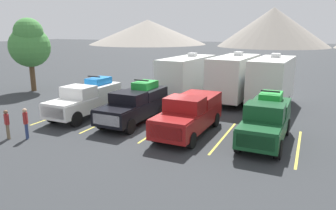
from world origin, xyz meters
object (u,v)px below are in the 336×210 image
object	(u,v)px
person_b	(7,122)
camper_trailer_a	(187,75)
camper_trailer_c	(272,79)
pickup_truck_b	(135,104)
pickup_truck_a	(87,98)
camper_trailer_b	(234,77)
pickup_truck_c	(190,113)
person_a	(26,121)
pickup_truck_d	(266,120)

from	to	relation	value
person_b	camper_trailer_a	bearing A→B (deg)	70.13
camper_trailer_c	pickup_truck_b	bearing A→B (deg)	-133.47
pickup_truck_a	camper_trailer_b	world-z (taller)	camper_trailer_b
camper_trailer_b	person_b	distance (m)	16.20
camper_trailer_a	person_b	size ratio (longest dim) A/B	5.13
pickup_truck_c	camper_trailer_c	distance (m)	9.04
pickup_truck_c	person_b	xyz separation A→B (m)	(-8.46, -4.89, -0.22)
pickup_truck_b	camper_trailer_b	bearing A→B (deg)	61.05
pickup_truck_a	person_a	size ratio (longest dim) A/B	3.47
pickup_truck_c	person_a	bearing A→B (deg)	-149.37
pickup_truck_a	pickup_truck_d	bearing A→B (deg)	-1.17
pickup_truck_b	pickup_truck_c	world-z (taller)	pickup_truck_b
person_b	camper_trailer_b	bearing A→B (deg)	56.43
person_a	pickup_truck_c	bearing A→B (deg)	30.63
pickup_truck_b	camper_trailer_b	xyz separation A→B (m)	(4.35, 7.87, 0.91)
camper_trailer_c	pickup_truck_c	bearing A→B (deg)	-111.98
person_b	pickup_truck_c	bearing A→B (deg)	30.06
pickup_truck_a	pickup_truck_c	distance (m)	7.50
pickup_truck_b	camper_trailer_b	world-z (taller)	camper_trailer_b
pickup_truck_c	camper_trailer_a	size ratio (longest dim) A/B	0.72
pickup_truck_a	pickup_truck_b	world-z (taller)	pickup_truck_a
pickup_truck_b	camper_trailer_a	xyz separation A→B (m)	(0.36, 8.07, 0.79)
camper_trailer_b	camper_trailer_c	xyz separation A→B (m)	(2.88, -0.23, -0.01)
pickup_truck_c	pickup_truck_d	size ratio (longest dim) A/B	1.08
pickup_truck_b	camper_trailer_c	world-z (taller)	camper_trailer_c
pickup_truck_a	pickup_truck_c	size ratio (longest dim) A/B	0.98
camper_trailer_c	person_a	bearing A→B (deg)	-130.44
pickup_truck_a	pickup_truck_b	xyz separation A→B (m)	(3.61, 0.16, -0.04)
person_b	pickup_truck_d	bearing A→B (deg)	22.54
pickup_truck_d	camper_trailer_c	size ratio (longest dim) A/B	0.74
pickup_truck_d	camper_trailer_c	world-z (taller)	camper_trailer_c
camper_trailer_b	camper_trailer_c	size ratio (longest dim) A/B	1.03
camper_trailer_a	person_b	bearing A→B (deg)	-109.87
camper_trailer_c	person_a	size ratio (longest dim) A/B	4.41
pickup_truck_c	camper_trailer_a	bearing A→B (deg)	111.83
pickup_truck_d	camper_trailer_a	world-z (taller)	camper_trailer_a
pickup_truck_b	pickup_truck_c	xyz separation A→B (m)	(3.87, -0.70, -0.02)
pickup_truck_c	camper_trailer_b	xyz separation A→B (m)	(0.48, 8.57, 0.93)
camper_trailer_c	pickup_truck_d	bearing A→B (deg)	-84.91
camper_trailer_c	person_b	world-z (taller)	camper_trailer_c
pickup_truck_d	person_b	size ratio (longest dim) A/B	3.43
pickup_truck_b	person_a	size ratio (longest dim) A/B	3.40
pickup_truck_d	person_b	distance (m)	13.57
pickup_truck_a	pickup_truck_b	bearing A→B (deg)	2.50
pickup_truck_b	camper_trailer_a	distance (m)	8.12
pickup_truck_c	pickup_truck_b	bearing A→B (deg)	169.71
pickup_truck_c	person_a	distance (m)	8.78
camper_trailer_b	person_a	distance (m)	15.36
pickup_truck_d	person_b	xyz separation A→B (m)	(-12.53, -5.20, -0.27)
pickup_truck_b	person_b	size ratio (longest dim) A/B	3.59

